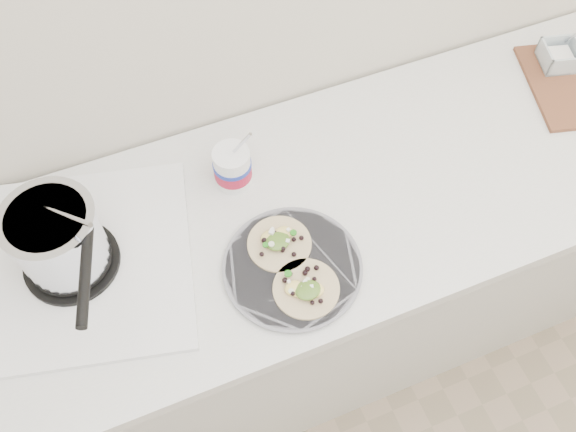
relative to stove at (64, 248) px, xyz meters
name	(u,v)px	position (x,y,z in m)	size (l,w,h in m)	color
counter	(301,283)	(0.55, -0.03, -0.53)	(2.44, 0.66, 0.90)	silver
stove	(64,248)	(0.00, 0.00, 0.00)	(0.62, 0.59, 0.25)	silver
taco_plate	(292,266)	(0.45, -0.19, -0.07)	(0.32, 0.32, 0.04)	slate
tub	(233,164)	(0.42, 0.09, -0.02)	(0.09, 0.09, 0.21)	white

